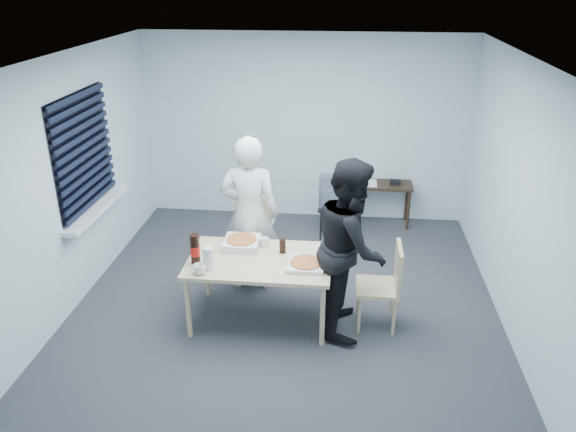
# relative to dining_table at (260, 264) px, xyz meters

# --- Properties ---
(room) EXTENTS (5.00, 5.00, 5.00)m
(room) POSITION_rel_dining_table_xyz_m (-1.97, 0.65, 0.81)
(room) COLOR #323337
(room) RESTS_ON ground
(dining_table) EXTENTS (1.42, 0.90, 0.69)m
(dining_table) POSITION_rel_dining_table_xyz_m (0.00, 0.00, 0.00)
(dining_table) COLOR #CAB483
(dining_table) RESTS_ON ground
(chair_far) EXTENTS (0.42, 0.42, 0.89)m
(chair_far) POSITION_rel_dining_table_xyz_m (-0.26, 1.05, -0.12)
(chair_far) COLOR #CAB483
(chair_far) RESTS_ON ground
(chair_right) EXTENTS (0.42, 0.42, 0.89)m
(chair_right) POSITION_rel_dining_table_xyz_m (1.26, 0.01, -0.12)
(chair_right) COLOR #CAB483
(chair_right) RESTS_ON ground
(person_white) EXTENTS (0.65, 0.42, 1.77)m
(person_white) POSITION_rel_dining_table_xyz_m (-0.21, 0.65, 0.25)
(person_white) COLOR silver
(person_white) RESTS_ON ground
(person_black) EXTENTS (0.47, 0.86, 1.77)m
(person_black) POSITION_rel_dining_table_xyz_m (0.90, -0.02, 0.25)
(person_black) COLOR black
(person_black) RESTS_ON ground
(side_table) EXTENTS (0.91, 0.40, 0.61)m
(side_table) POSITION_rel_dining_table_xyz_m (1.29, 2.53, -0.11)
(side_table) COLOR #312519
(side_table) RESTS_ON ground
(stool) EXTENTS (0.32, 0.32, 0.44)m
(stool) POSITION_rel_dining_table_xyz_m (0.64, 2.02, -0.30)
(stool) COLOR black
(stool) RESTS_ON ground
(backpack) EXTENTS (0.31, 0.23, 0.44)m
(backpack) POSITION_rel_dining_table_xyz_m (0.64, 2.01, 0.02)
(backpack) COLOR slate
(backpack) RESTS_ON stool
(pizza_box_a) EXTENTS (0.37, 0.37, 0.09)m
(pizza_box_a) POSITION_rel_dining_table_xyz_m (-0.23, 0.26, 0.10)
(pizza_box_a) COLOR silver
(pizza_box_a) RESTS_ON dining_table
(pizza_box_b) EXTENTS (0.36, 0.36, 0.05)m
(pizza_box_b) POSITION_rel_dining_table_xyz_m (0.46, -0.10, 0.08)
(pizza_box_b) COLOR silver
(pizza_box_b) RESTS_ON dining_table
(mug_a) EXTENTS (0.17, 0.17, 0.10)m
(mug_a) POSITION_rel_dining_table_xyz_m (-0.52, -0.35, 0.11)
(mug_a) COLOR white
(mug_a) RESTS_ON dining_table
(mug_b) EXTENTS (0.10, 0.10, 0.09)m
(mug_b) POSITION_rel_dining_table_xyz_m (0.01, 0.29, 0.11)
(mug_b) COLOR white
(mug_b) RESTS_ON dining_table
(cola_glass) EXTENTS (0.09, 0.09, 0.15)m
(cola_glass) POSITION_rel_dining_table_xyz_m (0.21, 0.16, 0.13)
(cola_glass) COLOR black
(cola_glass) RESTS_ON dining_table
(soda_bottle) EXTENTS (0.10, 0.10, 0.30)m
(soda_bottle) POSITION_rel_dining_table_xyz_m (-0.61, -0.14, 0.21)
(soda_bottle) COLOR black
(soda_bottle) RESTS_ON dining_table
(plastic_cups) EXTENTS (0.10, 0.10, 0.22)m
(plastic_cups) POSITION_rel_dining_table_xyz_m (-0.46, -0.25, 0.17)
(plastic_cups) COLOR silver
(plastic_cups) RESTS_ON dining_table
(rubber_band) EXTENTS (0.05, 0.05, 0.00)m
(rubber_band) POSITION_rel_dining_table_xyz_m (0.30, -0.25, 0.06)
(rubber_band) COLOR red
(rubber_band) RESTS_ON dining_table
(papers) EXTENTS (0.24, 0.32, 0.01)m
(papers) POSITION_rel_dining_table_xyz_m (1.14, 2.53, -0.02)
(papers) COLOR white
(papers) RESTS_ON side_table
(black_box) EXTENTS (0.16, 0.13, 0.06)m
(black_box) POSITION_rel_dining_table_xyz_m (1.51, 2.53, 0.00)
(black_box) COLOR black
(black_box) RESTS_ON side_table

